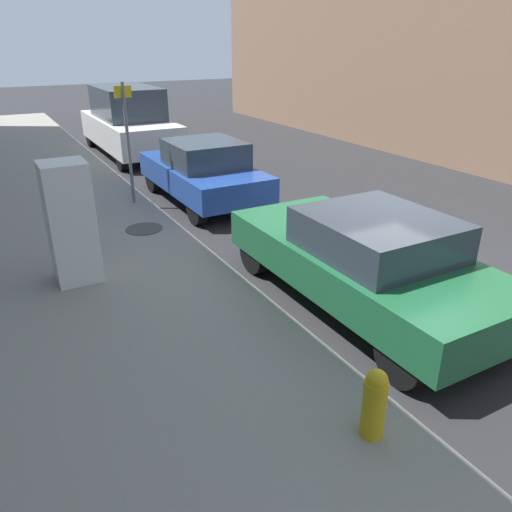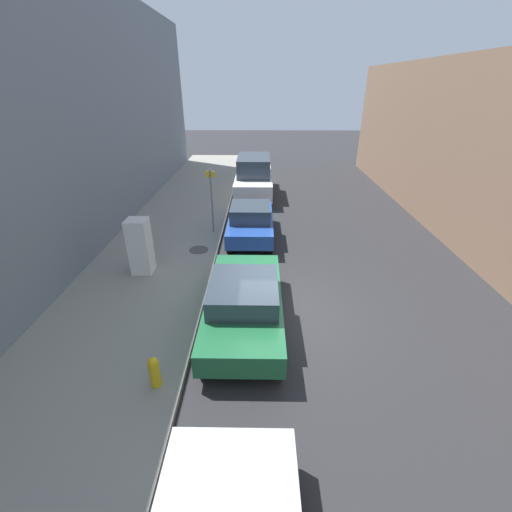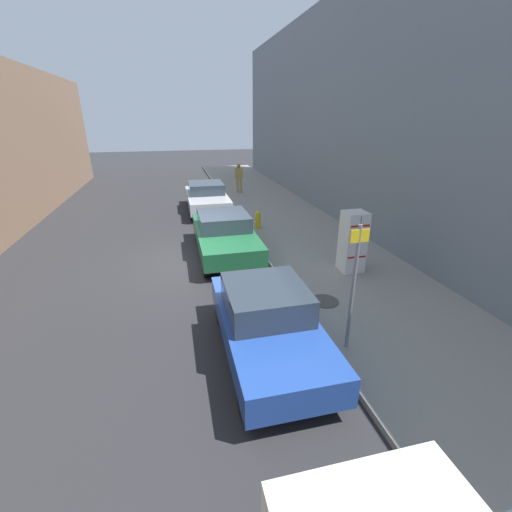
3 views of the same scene
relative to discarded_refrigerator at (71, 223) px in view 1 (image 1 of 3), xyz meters
name	(u,v)px [view 1 (image 1 of 3)]	position (x,y,z in m)	size (l,w,h in m)	color
ground_plane	(391,275)	(4.46, -2.03, -1.03)	(80.00, 80.00, 0.00)	#28282B
sidewalk_slab	(122,345)	(0.10, -2.03, -0.97)	(4.25, 44.00, 0.13)	gray
discarded_refrigerator	(71,223)	(0.00, 0.00, 0.00)	(0.64, 0.64, 1.80)	white
manhole_cover	(144,229)	(1.52, 1.60, -0.89)	(0.70, 0.70, 0.02)	#47443F
street_sign_post	(128,138)	(1.85, 3.39, 0.54)	(0.36, 0.07, 2.56)	slate
fire_hydrant	(374,402)	(1.70, -4.70, -0.53)	(0.22, 0.22, 0.71)	gold
parked_sedan_green	(366,258)	(3.41, -2.56, -0.31)	(1.88, 4.45, 1.39)	#1E6038
parked_hatchback_blue	(203,171)	(3.41, 3.03, -0.30)	(1.73, 3.93, 1.44)	#23479E
parked_van_white	(129,122)	(3.41, 8.94, 0.01)	(1.94, 5.20, 2.13)	silver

